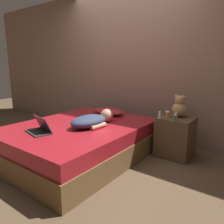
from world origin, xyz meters
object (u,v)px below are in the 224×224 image
pillow (109,111)px  laptop (40,129)px  bottle_white (160,115)px  bottle_clear (176,115)px  person_lying (92,120)px  bottle_blue (166,113)px  teddy_bear (179,107)px  bottle_green (175,117)px  bottle_orange (168,114)px

pillow → laptop: (-0.08, -1.26, -0.01)m
bottle_white → bottle_clear: (0.19, 0.11, -0.00)m
pillow → bottle_clear: bearing=0.7°
person_lying → bottle_blue: (0.71, 0.77, 0.05)m
teddy_bear → bottle_green: teddy_bear is taller
bottle_orange → bottle_clear: (0.12, -0.02, 0.00)m
person_lying → bottle_green: (0.90, 0.61, 0.05)m
bottle_blue → bottle_clear: bearing=-26.9°
person_lying → bottle_orange: size_ratio=8.76×
person_lying → teddy_bear: bearing=47.2°
teddy_bear → bottle_white: bearing=-126.3°
bottle_white → bottle_clear: 0.22m
bottle_green → person_lying: bearing=-145.9°
laptop → bottle_orange: (1.09, 1.30, 0.09)m
laptop → teddy_bear: teddy_bear is taller
bottle_orange → bottle_clear: bearing=-8.3°
laptop → bottle_clear: (1.21, 1.28, 0.09)m
pillow → bottle_orange: (1.00, 0.03, 0.08)m
bottle_blue → teddy_bear: bearing=16.0°
laptop → bottle_blue: 1.72m
bottle_white → bottle_blue: (0.01, 0.20, -0.01)m
bottle_clear → bottle_orange: bearing=171.7°
teddy_bear → bottle_clear: bearing=-85.5°
bottle_blue → bottle_orange: bearing=-53.2°
pillow → bottle_blue: bearing=6.2°
pillow → bottle_white: 0.95m
laptop → bottle_green: bearing=58.4°
bottle_clear → bottle_white: bearing=-150.9°
laptop → bottle_clear: 1.76m
bottle_white → bottle_clear: bottle_white is taller
laptop → bottle_white: bearing=62.6°
teddy_bear → bottle_orange: bearing=-133.2°
person_lying → bottle_blue: size_ratio=10.85×
pillow → bottle_white: (0.94, -0.09, 0.09)m
laptop → bottle_clear: laptop is taller
teddy_bear → bottle_green: size_ratio=4.10×
laptop → pillow: bearing=100.0°
bottle_orange → bottle_green: bottle_orange is taller
teddy_bear → bottle_clear: teddy_bear is taller
pillow → bottle_orange: size_ratio=6.66×
bottle_orange → bottle_white: 0.14m
pillow → teddy_bear: size_ratio=1.82×
bottle_white → bottle_green: size_ratio=1.24×
pillow → bottle_clear: 1.13m
bottle_orange → bottle_green: size_ratio=1.12×
laptop → bottle_white: 1.56m
bottle_green → teddy_bear: bearing=95.9°
pillow → bottle_green: 1.14m
bottle_white → laptop: bearing=-131.0°
bottle_blue → laptop: bearing=-127.1°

